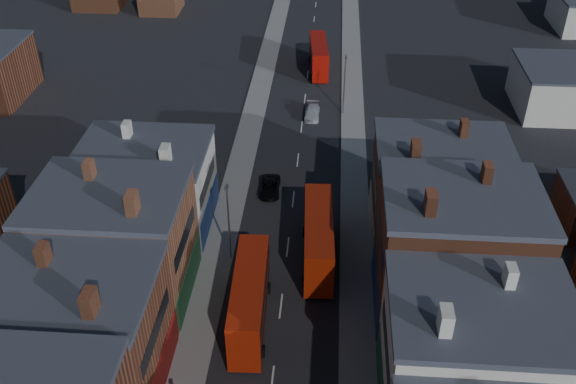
% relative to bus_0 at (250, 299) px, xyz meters
% --- Properties ---
extents(pavement_west, '(3.00, 200.00, 0.12)m').
position_rel_bus_0_xyz_m(pavement_west, '(-4.14, 28.02, -2.55)').
color(pavement_west, gray).
rests_on(pavement_west, ground).
extents(pavement_east, '(3.00, 200.00, 0.12)m').
position_rel_bus_0_xyz_m(pavement_east, '(8.86, 28.02, -2.55)').
color(pavement_east, gray).
rests_on(pavement_east, ground).
extents(lamp_post_2, '(0.25, 0.70, 8.12)m').
position_rel_bus_0_xyz_m(lamp_post_2, '(-2.84, 8.02, 2.09)').
color(lamp_post_2, slate).
rests_on(lamp_post_2, ground).
extents(lamp_post_3, '(0.25, 0.70, 8.12)m').
position_rel_bus_0_xyz_m(lamp_post_3, '(7.56, 38.02, 2.09)').
color(lamp_post_3, slate).
rests_on(lamp_post_3, ground).
extents(bus_0, '(3.16, 11.31, 4.84)m').
position_rel_bus_0_xyz_m(bus_0, '(0.00, 0.00, 0.00)').
color(bus_0, '#AD1F09').
rests_on(bus_0, ground).
extents(bus_1, '(3.21, 11.28, 4.83)m').
position_rel_bus_0_xyz_m(bus_1, '(5.29, 8.36, -0.01)').
color(bus_1, '#AB2109').
rests_on(bus_1, ground).
extents(bus_2, '(3.24, 10.38, 4.41)m').
position_rel_bus_0_xyz_m(bus_2, '(3.86, 51.58, -0.23)').
color(bus_2, '#990D06').
rests_on(bus_2, ground).
extents(car_2, '(2.23, 4.62, 1.27)m').
position_rel_bus_0_xyz_m(car_2, '(-0.25, 19.25, -1.98)').
color(car_2, black).
rests_on(car_2, ground).
extents(car_3, '(1.87, 4.59, 1.33)m').
position_rel_bus_0_xyz_m(car_3, '(3.56, 36.90, -1.95)').
color(car_3, silver).
rests_on(car_3, ground).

